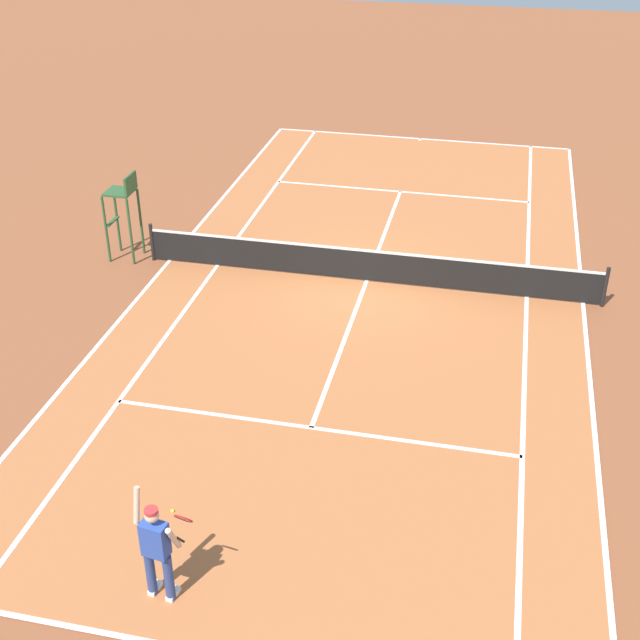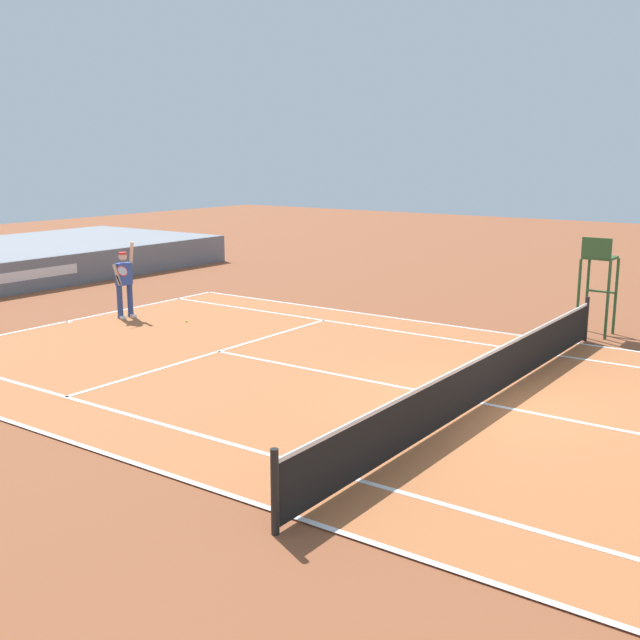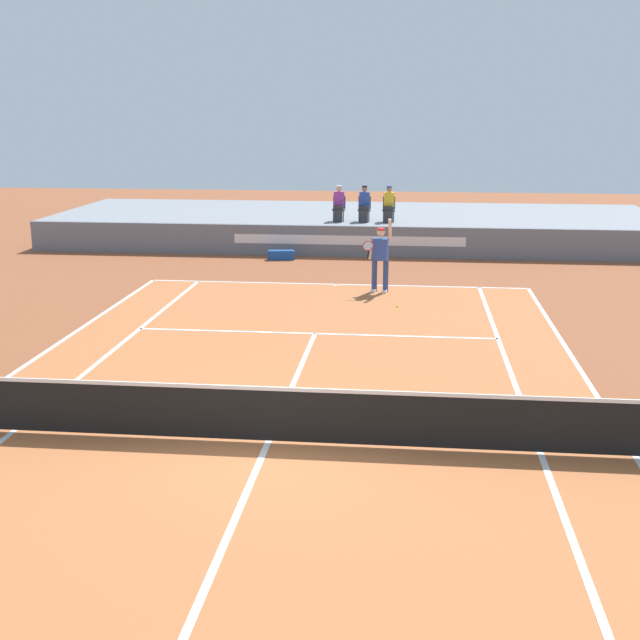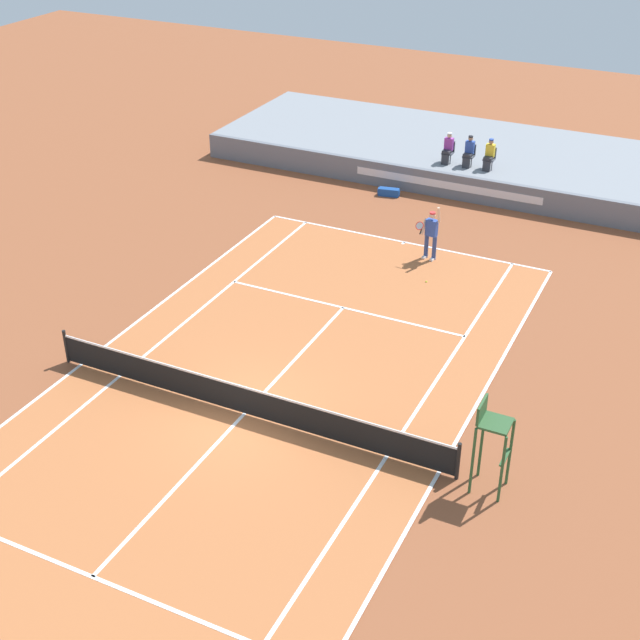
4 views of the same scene
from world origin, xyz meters
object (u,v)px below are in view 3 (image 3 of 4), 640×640
Objects in this scene: spectator_seated_2 at (389,205)px; equipment_bag at (281,255)px; spectator_seated_0 at (339,204)px; spectator_seated_1 at (364,204)px; tennis_player at (380,257)px; tennis_ball at (397,306)px.

spectator_seated_2 is 4.38m from equipment_bag.
spectator_seated_2 is 1.34× the size of equipment_bag.
spectator_seated_0 and spectator_seated_1 have the same top height.
equipment_bag is at bearing -150.34° from spectator_seated_2.
equipment_bag is at bearing 126.00° from tennis_player.
equipment_bag is at bearing -142.99° from spectator_seated_1.
tennis_ball is (1.36, -8.65, -1.65)m from spectator_seated_1.
tennis_player is 6.05m from equipment_bag.
spectator_seated_2 reaches higher than equipment_bag.
spectator_seated_2 reaches higher than tennis_ball.
equipment_bag is at bearing -131.29° from spectator_seated_0.
spectator_seated_1 is at bearing 98.95° from tennis_ball.
tennis_player is (-0.04, -6.88, -0.69)m from spectator_seated_2.
spectator_seated_2 is 18.60× the size of tennis_ball.
spectator_seated_0 is 1.78m from spectator_seated_2.
tennis_player reaches higher than equipment_bag.
spectator_seated_1 reaches higher than tennis_player.
spectator_seated_2 is 8.82m from tennis_ball.
spectator_seated_0 is 0.91m from spectator_seated_1.
spectator_seated_1 is 3.70m from equipment_bag.
tennis_player is (0.83, -6.88, -0.69)m from spectator_seated_1.
spectator_seated_1 is 1.34× the size of equipment_bag.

